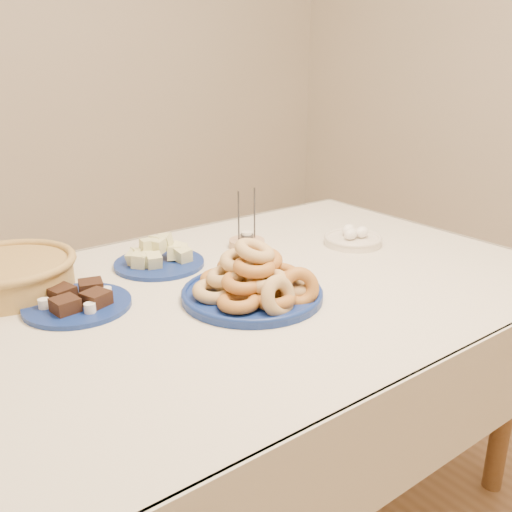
% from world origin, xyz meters
% --- Properties ---
extents(ground, '(5.00, 5.00, 0.00)m').
position_xyz_m(ground, '(0.00, 0.00, 0.00)').
color(ground, '#8F6643').
rests_on(ground, ground).
extents(dining_table, '(1.71, 1.11, 0.75)m').
position_xyz_m(dining_table, '(0.00, 0.00, 0.64)').
color(dining_table, brown).
rests_on(dining_table, ground).
extents(donut_platter, '(0.36, 0.36, 0.16)m').
position_xyz_m(donut_platter, '(-0.03, -0.08, 0.79)').
color(donut_platter, navy).
rests_on(donut_platter, dining_table).
extents(melon_plate, '(0.32, 0.32, 0.09)m').
position_xyz_m(melon_plate, '(-0.11, 0.28, 0.77)').
color(melon_plate, navy).
rests_on(melon_plate, dining_table).
extents(brownie_plate, '(0.27, 0.27, 0.05)m').
position_xyz_m(brownie_plate, '(-0.40, 0.14, 0.76)').
color(brownie_plate, navy).
rests_on(brownie_plate, dining_table).
extents(wicker_basket, '(0.45, 0.45, 0.09)m').
position_xyz_m(wicker_basket, '(-0.50, 0.34, 0.80)').
color(wicker_basket, olive).
rests_on(wicker_basket, dining_table).
extents(candle_holder, '(0.12, 0.12, 0.19)m').
position_xyz_m(candle_holder, '(0.20, 0.25, 0.77)').
color(candle_holder, tan).
rests_on(candle_holder, dining_table).
extents(egg_bowl, '(0.19, 0.19, 0.06)m').
position_xyz_m(egg_bowl, '(0.48, 0.07, 0.77)').
color(egg_bowl, beige).
rests_on(egg_bowl, dining_table).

